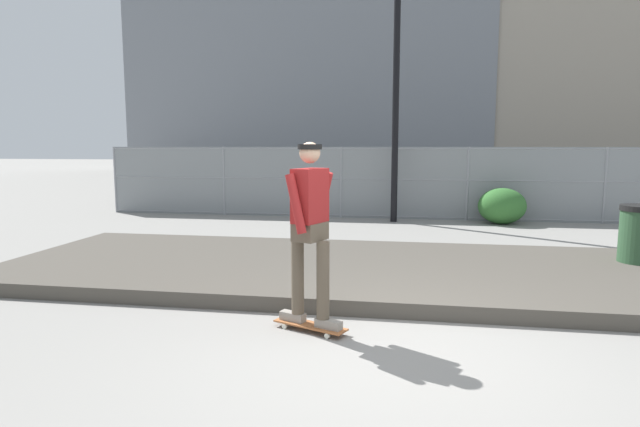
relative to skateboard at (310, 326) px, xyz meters
name	(u,v)px	position (x,y,z in m)	size (l,w,h in m)	color
ground_plane	(388,355)	(0.82, -0.49, -0.06)	(120.00, 120.00, 0.00)	gray
gravel_berm	(396,271)	(0.82, 2.36, 0.04)	(11.47, 3.72, 0.19)	#4C473F
skateboard	(310,326)	(0.00, 0.00, 0.00)	(0.82, 0.49, 0.07)	#9E5B33
skater	(310,222)	(0.00, 0.00, 1.08)	(0.70, 0.62, 1.86)	gray
chain_fence	(403,183)	(0.82, 8.54, 0.87)	(16.14, 0.06, 1.85)	gray
street_lamp	(397,28)	(0.61, 8.01, 4.62)	(0.44, 0.44, 7.64)	black
parked_car_near	(222,178)	(-4.99, 11.07, 0.78)	(4.47, 2.10, 1.66)	black
library_building	(313,9)	(-7.07, 38.88, 12.90)	(27.60, 11.36, 25.92)	slate
office_block	(614,29)	(16.19, 39.85, 10.67)	(20.50, 12.93, 21.45)	#9E9384
shrub_left	(502,206)	(3.20, 8.05, 0.38)	(1.13, 0.93, 0.87)	#336B2D
trash_bin	(640,240)	(4.32, 3.14, 0.46)	(0.59, 0.59, 1.03)	#2D5133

